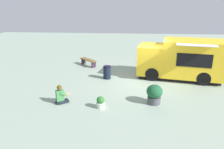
# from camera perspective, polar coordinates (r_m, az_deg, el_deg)

# --- Properties ---
(ground_plane) EXTENTS (40.00, 40.00, 0.00)m
(ground_plane) POSITION_cam_1_polar(r_m,az_deg,el_deg) (13.28, 8.67, -1.55)
(ground_plane) COLOR #91A594
(food_truck) EXTENTS (3.37, 5.16, 2.36)m
(food_truck) POSITION_cam_1_polar(r_m,az_deg,el_deg) (13.88, 17.51, 3.58)
(food_truck) COLOR yellow
(food_truck) RESTS_ON ground_plane
(person_customer) EXTENTS (0.66, 0.79, 0.89)m
(person_customer) POSITION_cam_1_polar(r_m,az_deg,el_deg) (10.46, -13.16, -5.42)
(person_customer) COLOR black
(person_customer) RESTS_ON ground_plane
(planter_flowering_near) EXTENTS (0.73, 0.73, 0.91)m
(planter_flowering_near) POSITION_cam_1_polar(r_m,az_deg,el_deg) (10.28, 10.90, -4.92)
(planter_flowering_near) COLOR #474A51
(planter_flowering_near) RESTS_ON ground_plane
(planter_flowering_far) EXTENTS (0.39, 0.39, 0.53)m
(planter_flowering_far) POSITION_cam_1_polar(r_m,az_deg,el_deg) (9.79, -2.95, -7.20)
(planter_flowering_far) COLOR beige
(planter_flowering_far) RESTS_ON ground_plane
(plaza_bench) EXTENTS (1.39, 1.40, 0.48)m
(plaza_bench) POSITION_cam_1_polar(r_m,az_deg,el_deg) (16.14, -6.14, 3.50)
(plaza_bench) COLOR brown
(plaza_bench) RESTS_ON ground_plane
(trash_bin) EXTENTS (0.46, 0.46, 0.82)m
(trash_bin) POSITION_cam_1_polar(r_m,az_deg,el_deg) (13.35, -1.29, 0.65)
(trash_bin) COLOR black
(trash_bin) RESTS_ON ground_plane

